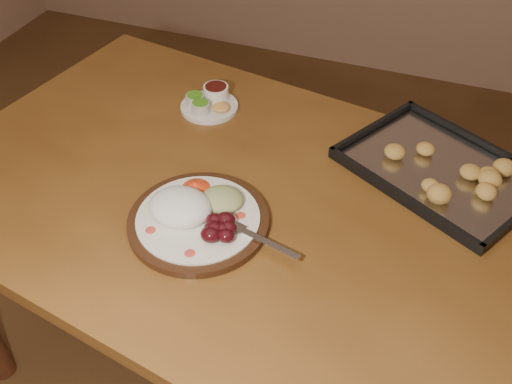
% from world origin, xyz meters
% --- Properties ---
extents(ground, '(4.00, 4.00, 0.00)m').
position_xyz_m(ground, '(0.00, 0.00, 0.00)').
color(ground, brown).
rests_on(ground, ground).
extents(dining_table, '(1.64, 1.15, 0.75)m').
position_xyz_m(dining_table, '(0.15, 0.04, 0.65)').
color(dining_table, brown).
rests_on(dining_table, ground).
extents(dinner_plate, '(0.38, 0.29, 0.07)m').
position_xyz_m(dinner_plate, '(0.06, -0.07, 0.77)').
color(dinner_plate, black).
rests_on(dinner_plate, dining_table).
extents(condiment_saucer, '(0.15, 0.15, 0.05)m').
position_xyz_m(condiment_saucer, '(-0.09, 0.33, 0.77)').
color(condiment_saucer, silver).
rests_on(condiment_saucer, dining_table).
extents(baking_tray, '(0.51, 0.47, 0.04)m').
position_xyz_m(baking_tray, '(0.52, 0.27, 0.76)').
color(baking_tray, black).
rests_on(baking_tray, dining_table).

